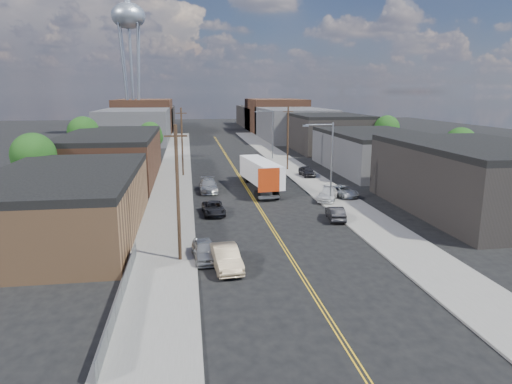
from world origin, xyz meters
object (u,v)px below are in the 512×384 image
object	(u,v)px
water_tower	(129,21)
car_left_a	(205,250)
car_left_c	(214,208)
car_right_lot_b	(328,194)
semi_truck	(259,172)
car_ahead_truck	(271,172)
car_right_oncoming	(335,213)
car_right_lot_c	(307,171)
car_right_lot_a	(342,191)
car_left_b	(226,257)
car_left_d	(209,186)

from	to	relation	value
water_tower	car_left_a	size ratio (longest dim) A/B	8.53
car_left_c	car_right_lot_b	bearing A→B (deg)	12.95
semi_truck	car_left_a	size ratio (longest dim) A/B	3.47
car_ahead_truck	water_tower	bearing A→B (deg)	108.24
water_tower	car_right_lot_b	distance (m)	93.64
semi_truck	car_right_lot_b	xyz separation A→B (m)	(6.70, -8.02, -1.37)
car_left_c	car_right_lot_b	world-z (taller)	car_right_lot_b
car_right_oncoming	car_ahead_truck	size ratio (longest dim) A/B	0.71
car_right_lot_b	car_right_lot_c	world-z (taller)	car_right_lot_c
car_right_lot_a	car_right_lot_c	distance (m)	13.58
car_left_a	car_right_lot_c	size ratio (longest dim) A/B	1.03
car_right_lot_b	semi_truck	bearing A→B (deg)	155.30
semi_truck	car_right_lot_a	bearing A→B (deg)	-43.91
car_left_a	car_left_c	bearing A→B (deg)	79.09
car_left_a	car_left_c	distance (m)	12.87
semi_truck	car_left_b	bearing A→B (deg)	-111.18
water_tower	car_right_oncoming	bearing A→B (deg)	-72.56
car_left_a	car_left_b	world-z (taller)	car_left_b
car_left_b	car_right_lot_a	bearing A→B (deg)	46.45
car_right_oncoming	car_left_d	bearing A→B (deg)	-43.85
water_tower	car_left_c	world-z (taller)	water_tower
car_right_oncoming	car_right_lot_a	bearing A→B (deg)	-104.75
car_left_d	car_right_oncoming	xyz separation A→B (m)	(11.60, -14.66, -0.10)
car_left_c	car_left_d	distance (m)	10.83
semi_truck	car_ahead_truck	distance (m)	8.14
semi_truck	car_left_d	size ratio (longest dim) A/B	2.81
car_right_lot_b	car_left_c	bearing A→B (deg)	-138.76
water_tower	semi_truck	bearing A→B (deg)	-72.70
semi_truck	car_left_a	distance (m)	25.84
car_left_b	car_right_oncoming	distance (m)	15.90
water_tower	car_right_lot_c	distance (m)	81.09
car_left_a	car_ahead_truck	world-z (taller)	car_ahead_truck
car_ahead_truck	car_left_b	bearing A→B (deg)	-108.70
semi_truck	car_left_d	distance (m)	6.72
car_right_oncoming	semi_truck	bearing A→B (deg)	-64.09
water_tower	car_left_b	size ratio (longest dim) A/B	7.47
car_right_lot_a	car_ahead_truck	bearing A→B (deg)	90.51
car_left_c	car_right_oncoming	distance (m)	12.22
car_right_lot_a	car_right_lot_c	world-z (taller)	car_right_lot_c
car_ahead_truck	car_right_lot_c	bearing A→B (deg)	-7.87
car_right_lot_b	car_left_b	bearing A→B (deg)	-100.15
car_ahead_truck	car_left_c	bearing A→B (deg)	-119.37
car_left_b	water_tower	bearing A→B (deg)	93.55
car_left_b	car_right_lot_a	world-z (taller)	car_left_b
car_right_lot_c	car_ahead_truck	xyz separation A→B (m)	(-5.20, 0.44, -0.07)
car_left_a	car_left_c	world-z (taller)	car_left_a
car_left_c	car_right_lot_c	world-z (taller)	car_right_lot_c
water_tower	car_left_d	distance (m)	83.75
car_right_oncoming	car_ahead_truck	bearing A→B (deg)	-76.99
car_left_a	car_left_d	distance (m)	23.66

